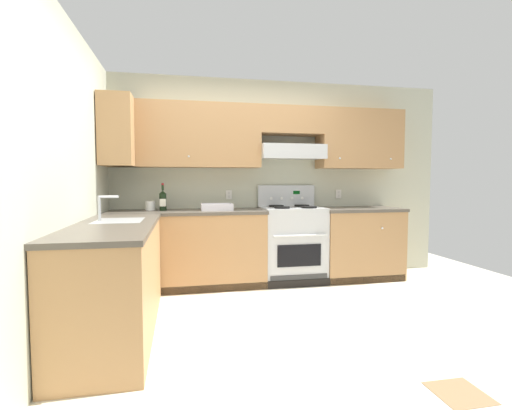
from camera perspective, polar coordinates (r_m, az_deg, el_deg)
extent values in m
plane|color=beige|center=(3.51, 1.06, -17.28)|extent=(7.04, 7.04, 0.00)
cube|color=olive|center=(2.76, 28.60, -23.86)|extent=(0.30, 0.30, 0.01)
cube|color=#B7BAA3|center=(4.96, 2.25, 3.91)|extent=(4.68, 0.12, 2.55)
cube|color=#A87A4C|center=(4.61, -10.32, 10.40)|extent=(1.73, 0.34, 0.76)
cube|color=#A87A4C|center=(5.16, 15.50, 9.61)|extent=(1.10, 0.34, 0.76)
cube|color=#A87A4C|center=(4.84, 5.18, 12.64)|extent=(0.80, 0.34, 0.34)
cube|color=#B7BABC|center=(4.75, 5.29, 8.06)|extent=(0.80, 0.46, 0.17)
cube|color=#B7BABC|center=(4.54, 6.09, 7.32)|extent=(0.80, 0.03, 0.04)
sphere|color=silver|center=(4.41, -10.23, 7.32)|extent=(0.02, 0.02, 0.02)
sphere|color=silver|center=(4.82, 12.67, 6.97)|extent=(0.02, 0.02, 0.02)
sphere|color=silver|center=(5.15, 19.87, 6.63)|extent=(0.02, 0.02, 0.02)
cube|color=silver|center=(4.79, -4.16, 1.57)|extent=(0.08, 0.01, 0.12)
cube|color=silver|center=(4.79, -4.16, 1.83)|extent=(0.03, 0.00, 0.03)
cube|color=silver|center=(4.79, -4.15, 1.31)|extent=(0.03, 0.00, 0.03)
cube|color=silver|center=(5.20, 12.48, 1.66)|extent=(0.08, 0.01, 0.12)
cube|color=silver|center=(5.19, 12.50, 1.90)|extent=(0.03, 0.00, 0.03)
cube|color=silver|center=(5.19, 12.50, 1.42)|extent=(0.03, 0.00, 0.03)
cube|color=#B7BAA3|center=(3.43, -26.87, 3.59)|extent=(0.12, 4.00, 2.55)
cube|color=#A87A4C|center=(4.49, -20.24, 10.42)|extent=(0.34, 0.64, 0.76)
cube|color=#A87A4C|center=(4.52, -10.31, -6.82)|extent=(1.79, 0.61, 0.87)
cube|color=#51493F|center=(4.46, -10.37, -1.07)|extent=(1.82, 0.63, 0.04)
cube|color=#A87A4C|center=(5.05, 15.34, -5.79)|extent=(1.02, 0.61, 0.87)
cube|color=#51493F|center=(5.00, 15.43, -0.63)|extent=(1.04, 0.63, 0.04)
cube|color=black|center=(4.45, 1.67, -12.10)|extent=(3.54, 0.06, 0.09)
sphere|color=silver|center=(4.18, -15.20, -4.37)|extent=(0.03, 0.03, 0.03)
sphere|color=silver|center=(4.81, 18.71, -3.38)|extent=(0.03, 0.03, 0.03)
cube|color=#A87A4C|center=(3.35, -20.62, -10.76)|extent=(0.61, 1.89, 0.87)
cube|color=#51493F|center=(3.26, -20.80, -3.00)|extent=(0.63, 1.91, 0.04)
cube|color=black|center=(3.43, -15.71, -17.15)|extent=(0.06, 1.85, 0.09)
cube|color=#999B9E|center=(3.49, -20.17, -2.29)|extent=(0.40, 0.48, 0.01)
cube|color=#28282B|center=(3.50, -20.15, -3.46)|extent=(0.34, 0.42, 0.14)
cylinder|color=silver|center=(3.51, -22.80, -0.47)|extent=(0.03, 0.03, 0.22)
cylinder|color=silver|center=(3.49, -21.55, 1.18)|extent=(0.16, 0.02, 0.02)
cube|color=#B7BABC|center=(4.72, 5.52, -6.10)|extent=(0.76, 0.58, 0.91)
cube|color=black|center=(4.46, 6.63, -7.67)|extent=(0.53, 0.01, 0.26)
cylinder|color=silver|center=(4.40, 6.74, -4.66)|extent=(0.65, 0.02, 0.02)
cube|color=#333333|center=(4.53, 6.59, -11.21)|extent=(0.70, 0.01, 0.11)
cube|color=#B7BABC|center=(4.67, 5.56, -0.47)|extent=(0.76, 0.58, 0.02)
cube|color=#B7BABC|center=(4.92, 4.65, 1.33)|extent=(0.76, 0.04, 0.29)
cube|color=#053F0C|center=(4.94, 6.19, 1.91)|extent=(0.09, 0.01, 0.04)
cylinder|color=black|center=(4.48, 4.00, -0.39)|extent=(0.19, 0.19, 0.02)
cylinder|color=black|center=(4.48, 4.00, -0.47)|extent=(0.07, 0.07, 0.01)
cylinder|color=black|center=(4.58, 8.10, -0.33)|extent=(0.19, 0.19, 0.02)
cylinder|color=black|center=(4.59, 8.10, -0.40)|extent=(0.07, 0.07, 0.01)
cylinder|color=black|center=(4.75, 3.11, -0.15)|extent=(0.19, 0.19, 0.02)
cylinder|color=black|center=(4.75, 3.11, -0.23)|extent=(0.07, 0.07, 0.01)
cylinder|color=black|center=(4.85, 7.00, -0.10)|extent=(0.19, 0.19, 0.02)
cylinder|color=black|center=(4.85, 7.00, -0.17)|extent=(0.07, 0.07, 0.01)
cylinder|color=white|center=(4.85, 2.33, 1.01)|extent=(0.04, 0.02, 0.04)
cylinder|color=white|center=(4.88, 3.94, 1.03)|extent=(0.04, 0.02, 0.04)
cylinder|color=white|center=(4.92, 5.52, 1.04)|extent=(0.04, 0.02, 0.04)
cylinder|color=white|center=(4.96, 7.07, 1.05)|extent=(0.04, 0.02, 0.04)
cylinder|color=black|center=(4.51, -14.02, 0.43)|extent=(0.08, 0.08, 0.20)
cone|color=black|center=(4.50, -14.04, 1.92)|extent=(0.08, 0.08, 0.04)
cylinder|color=black|center=(4.50, -14.06, 2.69)|extent=(0.03, 0.03, 0.09)
cylinder|color=maroon|center=(4.50, -14.06, 3.11)|extent=(0.03, 0.03, 0.02)
cube|color=silver|center=(4.47, -14.05, 0.35)|extent=(0.07, 0.00, 0.09)
cube|color=silver|center=(4.46, -6.01, -0.69)|extent=(0.30, 0.19, 0.02)
cube|color=silver|center=(4.34, -5.88, -0.38)|extent=(0.37, 0.01, 0.08)
cube|color=silver|center=(4.56, -6.15, -0.19)|extent=(0.37, 0.01, 0.08)
cube|color=silver|center=(4.44, -8.30, -0.31)|extent=(0.01, 0.21, 0.08)
cube|color=silver|center=(4.47, -3.74, -0.25)|extent=(0.01, 0.21, 0.08)
cylinder|color=white|center=(4.59, -15.83, -0.10)|extent=(0.11, 0.11, 0.11)
cylinder|color=#9E7A51|center=(4.58, -15.84, 0.56)|extent=(0.04, 0.04, 0.01)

